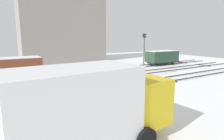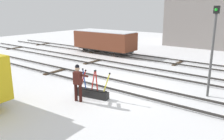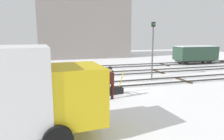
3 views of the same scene
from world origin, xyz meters
The scene contains 11 objects.
ground_plane centered at (0.00, 0.00, 0.00)m, with size 60.00×60.00×0.00m, color white.
track_main_line centered at (0.00, 0.00, 0.11)m, with size 44.00×1.94×0.18m.
track_siding_near centered at (0.00, 3.91, 0.11)m, with size 44.00×1.94×0.18m.
track_siding_far centered at (0.00, 7.76, 0.11)m, with size 44.00×1.94×0.18m.
switch_lever_frame centered at (-0.60, -2.02, 0.25)m, with size 1.96×0.69×1.45m.
rail_worker centered at (-0.76, -2.78, 1.03)m, with size 0.63×0.75×1.82m.
delivery_truck centered at (-5.26, -6.48, 1.73)m, with size 6.08×2.76×3.14m.
signal_post centered at (4.01, 1.62, 2.68)m, with size 0.24×0.32×4.45m.
apartment_building centered at (1.29, 19.53, 6.15)m, with size 13.55×6.90×12.29m.
freight_car_far_end centered at (12.90, 7.76, 1.25)m, with size 4.95×2.31×2.15m.
freight_car_near_switch centered at (-7.66, 7.76, 1.28)m, with size 6.40×2.22×2.21m.
Camera 3 is at (-3.76, -13.35, 3.49)m, focal length 33.45 mm.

